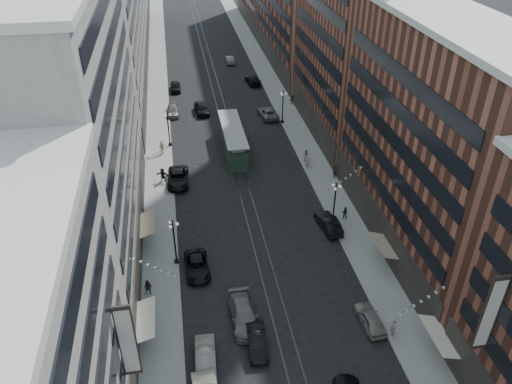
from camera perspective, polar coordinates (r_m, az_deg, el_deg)
ground at (r=81.61m, az=-3.36°, el=7.38°), size 220.00×220.00×0.00m
sidewalk_west at (r=90.39m, az=-11.17°, el=9.50°), size 4.00×180.00×0.15m
sidewalk_east at (r=92.24m, az=2.79°, el=10.59°), size 4.00×180.00×0.15m
rail_west at (r=90.62m, az=-4.58°, el=10.05°), size 0.12×180.00×0.02m
rail_east at (r=90.74m, az=-3.69°, el=10.12°), size 0.12×180.00×0.02m
building_west_mid at (r=51.70m, az=-19.29°, el=6.80°), size 8.00×36.00×28.00m
building_east_mid at (r=53.37m, az=19.11°, el=5.25°), size 8.00×30.00×24.00m
lamppost_sw_far at (r=52.30m, az=-9.31°, el=-5.47°), size 1.03×1.14×5.52m
lamppost_sw_mid at (r=75.41m, az=-9.99°, el=7.27°), size 1.03×1.14×5.52m
lamppost_se_far at (r=58.00m, az=8.97°, el=-1.13°), size 1.03×1.14×5.52m
lamppost_se_mid at (r=81.71m, az=3.08°, el=9.81°), size 1.03×1.14×5.52m
streetcar at (r=73.74m, az=-2.66°, el=5.93°), size 2.96×13.36×3.70m
car_2 at (r=52.52m, az=-6.76°, el=-8.41°), size 2.60×5.28×1.44m
car_4 at (r=48.15m, az=12.93°, el=-13.92°), size 2.00×4.50×1.50m
car_5 at (r=45.31m, az=0.09°, el=-16.64°), size 1.83×4.66×1.51m
pedestrian_2 at (r=50.48m, az=-12.22°, el=-10.65°), size 0.96×0.69×1.77m
pedestrian_4 at (r=47.46m, az=15.44°, el=-14.69°), size 0.70×1.17×1.87m
car_7 at (r=66.91m, az=-8.91°, el=1.60°), size 3.07×6.03×1.63m
car_8 at (r=86.89m, az=-9.48°, el=9.16°), size 2.12×4.96×1.42m
car_9 at (r=96.98m, az=-9.20°, el=11.80°), size 1.85×4.57×1.55m
car_10 at (r=58.39m, az=8.29°, el=-3.54°), size 2.28×5.12×1.63m
car_11 at (r=84.83m, az=1.32°, el=9.06°), size 3.21×5.91×1.57m
car_12 at (r=99.15m, az=-0.37°, el=12.72°), size 2.78×5.75×1.61m
car_13 at (r=86.73m, az=-6.25°, el=9.49°), size 2.59×5.36×1.76m
car_14 at (r=110.85m, az=-3.00°, el=14.88°), size 1.72×4.60×1.50m
pedestrian_5 at (r=67.39m, az=-10.62°, el=1.95°), size 1.83×1.06×1.90m
pedestrian_6 at (r=74.23m, az=-10.68°, el=5.04°), size 1.23×0.80×1.94m
pedestrian_7 at (r=60.22m, az=10.10°, el=-2.33°), size 0.86×0.67×1.56m
pedestrian_8 at (r=69.67m, az=5.90°, el=3.44°), size 0.68×0.47×1.81m
pedestrian_9 at (r=89.61m, az=4.13°, el=10.47°), size 1.14×0.69×1.65m
car_extra_0 at (r=44.26m, az=-5.79°, el=-18.43°), size 1.91×4.89×1.59m
car_extra_1 at (r=47.18m, az=-1.40°, el=-13.88°), size 2.53×5.87×1.68m
pedestrian_extra_0 at (r=67.82m, az=8.99°, el=2.36°), size 0.64×0.81×1.93m
pedestrian_extra_1 at (r=71.30m, az=5.69°, el=4.21°), size 0.98×0.65×1.85m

